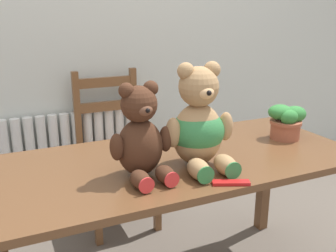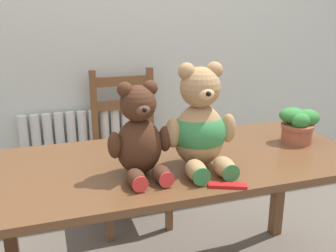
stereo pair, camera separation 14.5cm
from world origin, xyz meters
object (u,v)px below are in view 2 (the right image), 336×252
Objects in this scene: teddy_bear_left at (140,136)px; teddy_bear_right at (200,127)px; wooden_chair_behind at (129,151)px; chocolate_bar at (228,186)px; potted_plant at (298,124)px.

teddy_bear_right is at bearing 177.63° from teddy_bear_left.
chocolate_bar is (0.11, -1.13, 0.26)m from wooden_chair_behind.
teddy_bear_right reaches higher than teddy_bear_left.
teddy_bear_left is at bearing 80.45° from wooden_chair_behind.
teddy_bear_left is (-0.16, -0.92, 0.40)m from wooden_chair_behind.
potted_plant is (0.66, -0.80, 0.34)m from wooden_chair_behind.
potted_plant is (0.81, 0.12, -0.07)m from teddy_bear_left.
teddy_bear_left is at bearing 141.71° from chocolate_bar.
teddy_bear_left is at bearing -171.38° from potted_plant.
wooden_chair_behind reaches higher than chocolate_bar.
wooden_chair_behind is 1.01m from teddy_bear_right.
teddy_bear_left is 2.63× the size of chocolate_bar.
teddy_bear_right is 2.16× the size of potted_plant.
teddy_bear_left reaches higher than potted_plant.
wooden_chair_behind is 2.29× the size of teddy_bear_right.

